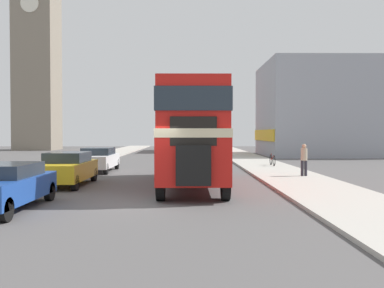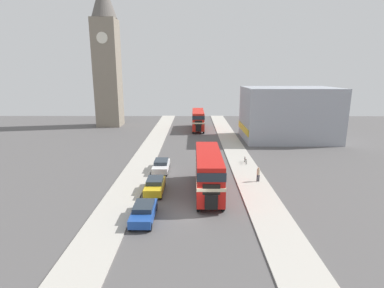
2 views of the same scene
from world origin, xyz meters
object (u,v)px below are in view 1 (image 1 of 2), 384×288
Objects in this scene: double_decker_bus at (192,128)px; car_parked_far at (98,159)px; pedestrian_walking at (304,158)px; car_parked_mid at (67,168)px; bicycle_on_pavement at (272,160)px; bus_distant at (185,132)px; church_tower at (37,32)px; car_parked_near at (4,186)px.

double_decker_bus reaches higher than car_parked_far.
double_decker_bus is at bearing -152.56° from pedestrian_walking.
car_parked_mid reaches higher than bicycle_on_pavement.
car_parked_mid is 11.47m from pedestrian_walking.
car_parked_far is at bearing -100.04° from bus_distant.
bicycle_on_pavement is at bearing 42.13° from car_parked_mid.
bus_distant is at bearing 82.00° from car_parked_mid.
double_decker_bus is 11.47m from bicycle_on_pavement.
bus_distant reaches higher than bicycle_on_pavement.
bus_distant is 24.70m from church_tower.
car_parked_mid is 2.65× the size of pedestrian_walking.
car_parked_near is at bearing -91.85° from car_parked_mid.
bus_distant reaches higher than pedestrian_walking.
car_parked_mid is at bearing -137.87° from bicycle_on_pavement.
car_parked_far is 2.57× the size of bicycle_on_pavement.
car_parked_mid is at bearing -165.39° from pedestrian_walking.
church_tower reaches higher than pedestrian_walking.
double_decker_bus is at bearing -89.11° from bus_distant.
church_tower is at bearing 166.27° from bus_distant.
car_parked_mid is 0.94× the size of car_parked_far.
double_decker_bus is 2.41× the size of car_parked_mid.
double_decker_bus is 34.79m from bus_distant.
car_parked_mid is 45.09m from church_tower.
car_parked_near is 14.30m from pedestrian_walking.
bus_distant is 40.97m from car_parked_near.
car_parked_far is at bearing -164.15° from bicycle_on_pavement.
bus_distant is 0.35× the size of church_tower.
car_parked_mid is at bearing -69.04° from church_tower.
car_parked_far is at bearing 89.48° from car_parked_near.
double_decker_bus is at bearing -62.56° from church_tower.
bus_distant is 35.12m from car_parked_mid.
church_tower is at bearing 125.57° from pedestrian_walking.
church_tower is (-20.06, 4.90, 13.54)m from bus_distant.
car_parked_far is (0.12, 12.61, 0.02)m from car_parked_near.
car_parked_mid is 0.14× the size of church_tower.
double_decker_bus is 8.29m from car_parked_near.
double_decker_bus is 46.71m from church_tower.
church_tower is at bearing 108.23° from car_parked_near.
bus_distant is 2.42× the size of car_parked_far.
car_parked_mid reaches higher than car_parked_far.
car_parked_mid is at bearing -89.37° from car_parked_far.
car_parked_far is 11.81m from pedestrian_walking.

